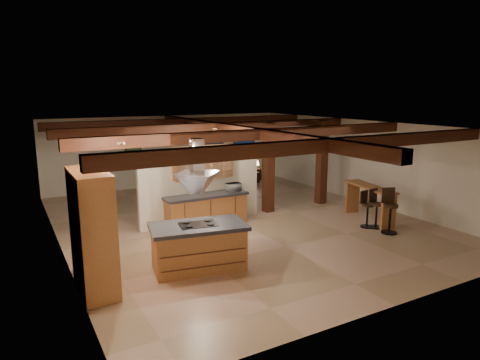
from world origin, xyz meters
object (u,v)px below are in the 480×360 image
(dining_table, at_px, (206,189))
(bar_counter, at_px, (370,197))
(sofa, at_px, (232,176))
(kitchen_island, at_px, (199,246))

(dining_table, height_order, bar_counter, bar_counter)
(bar_counter, bearing_deg, sofa, 99.10)
(kitchen_island, xyz_separation_m, bar_counter, (6.01, 0.83, 0.20))
(dining_table, xyz_separation_m, bar_counter, (3.11, -5.06, 0.41))
(sofa, relative_size, bar_counter, 1.06)
(kitchen_island, bearing_deg, bar_counter, 7.84)
(kitchen_island, distance_m, sofa, 9.10)
(bar_counter, bearing_deg, kitchen_island, -172.16)
(sofa, xyz_separation_m, bar_counter, (1.09, -6.83, 0.40))
(kitchen_island, distance_m, dining_table, 6.57)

